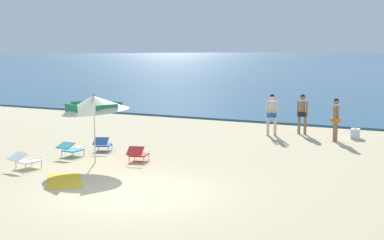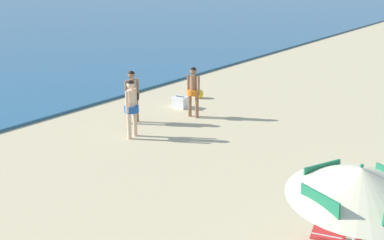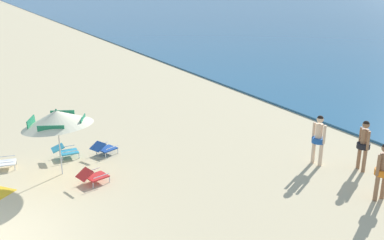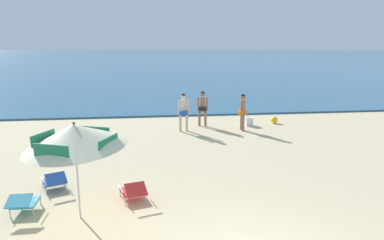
{
  "view_description": "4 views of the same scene",
  "coord_description": "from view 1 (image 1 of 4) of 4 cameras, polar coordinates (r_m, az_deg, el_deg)",
  "views": [
    {
      "loc": [
        7.34,
        -10.86,
        3.53
      ],
      "look_at": [
        -1.52,
        6.11,
        1.06
      ],
      "focal_mm": 50.33,
      "sensor_mm": 36.0,
      "label": 1
    },
    {
      "loc": [
        -10.24,
        0.28,
        5.11
      ],
      "look_at": [
        -0.16,
        8.09,
        1.03
      ],
      "focal_mm": 48.1,
      "sensor_mm": 36.0,
      "label": 2
    },
    {
      "loc": [
        9.59,
        0.72,
        5.7
      ],
      "look_at": [
        -2.46,
        6.93,
        1.39
      ],
      "focal_mm": 38.8,
      "sensor_mm": 36.0,
      "label": 3
    },
    {
      "loc": [
        -1.6,
        -4.74,
        3.7
      ],
      "look_at": [
        0.05,
        7.96,
        1.03
      ],
      "focal_mm": 32.17,
      "sensor_mm": 36.0,
      "label": 4
    }
  ],
  "objects": [
    {
      "name": "lounge_chair_beside_umbrella",
      "position": [
        16.98,
        -17.31,
        -4.03
      ],
      "size": [
        0.68,
        0.96,
        0.52
      ],
      "color": "white",
      "rests_on": "ground"
    },
    {
      "name": "beach_umbrella_striped_main",
      "position": [
        17.14,
        -10.36,
        1.72
      ],
      "size": [
        3.11,
        3.11,
        2.23
      ],
      "color": "silver",
      "rests_on": "ground"
    },
    {
      "name": "person_wading_in",
      "position": [
        23.26,
        11.62,
        0.93
      ],
      "size": [
        0.49,
        0.42,
        1.7
      ],
      "color": "#8C6042",
      "rests_on": "ground"
    },
    {
      "name": "lounge_chair_facing_sea",
      "position": [
        19.22,
        -9.46,
        -2.49
      ],
      "size": [
        0.84,
        1.02,
        0.52
      ],
      "color": "#1E4799",
      "rests_on": "ground"
    },
    {
      "name": "cooler_box",
      "position": [
        22.74,
        16.92,
        -1.37
      ],
      "size": [
        0.41,
        0.53,
        0.43
      ],
      "color": "white",
      "rests_on": "ground"
    },
    {
      "name": "person_standing_near_shore",
      "position": [
        22.65,
        8.46,
        0.88
      ],
      "size": [
        0.51,
        0.42,
        1.73
      ],
      "color": "beige",
      "rests_on": "ground"
    },
    {
      "name": "lounge_chair_under_umbrella",
      "position": [
        18.46,
        -12.77,
        -2.97
      ],
      "size": [
        0.58,
        0.87,
        0.51
      ],
      "color": "teal",
      "rests_on": "ground"
    },
    {
      "name": "ground_plane",
      "position": [
        13.57,
        -6.3,
        -7.76
      ],
      "size": [
        800.0,
        800.0,
        0.0
      ],
      "primitive_type": "plane",
      "color": "#CCB78C"
    },
    {
      "name": "person_standing_beside",
      "position": [
        21.74,
        14.99,
        0.37
      ],
      "size": [
        0.41,
        0.5,
        1.69
      ],
      "color": "#8C6042",
      "rests_on": "ground"
    },
    {
      "name": "beach_towel",
      "position": [
        15.14,
        -13.4,
        -6.3
      ],
      "size": [
        1.87,
        1.94,
        0.01
      ],
      "primitive_type": "cube",
      "rotation": [
        0.0,
        0.0,
        3.87
      ],
      "color": "gold",
      "rests_on": "ground"
    },
    {
      "name": "lounge_chair_spare_folded",
      "position": [
        17.27,
        -5.77,
        -3.55
      ],
      "size": [
        0.76,
        1.0,
        0.52
      ],
      "color": "red",
      "rests_on": "ground"
    }
  ]
}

